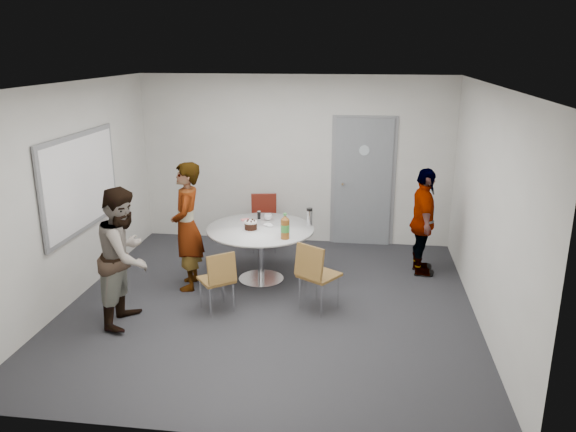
# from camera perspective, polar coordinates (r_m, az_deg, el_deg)

# --- Properties ---
(floor) EXTENTS (5.00, 5.00, 0.00)m
(floor) POSITION_cam_1_polar(r_m,az_deg,el_deg) (7.13, -1.80, -8.98)
(floor) COLOR #242428
(floor) RESTS_ON ground
(ceiling) EXTENTS (5.00, 5.00, 0.00)m
(ceiling) POSITION_cam_1_polar(r_m,az_deg,el_deg) (6.43, -2.03, 13.22)
(ceiling) COLOR silver
(ceiling) RESTS_ON wall_back
(wall_back) EXTENTS (5.00, 0.00, 5.00)m
(wall_back) POSITION_cam_1_polar(r_m,az_deg,el_deg) (9.07, 0.71, 5.67)
(wall_back) COLOR beige
(wall_back) RESTS_ON floor
(wall_left) EXTENTS (0.00, 5.00, 5.00)m
(wall_left) POSITION_cam_1_polar(r_m,az_deg,el_deg) (7.48, -21.17, 2.11)
(wall_left) COLOR beige
(wall_left) RESTS_ON floor
(wall_right) EXTENTS (0.00, 5.00, 5.00)m
(wall_right) POSITION_cam_1_polar(r_m,az_deg,el_deg) (6.72, 19.61, 0.70)
(wall_right) COLOR beige
(wall_right) RESTS_ON floor
(wall_front) EXTENTS (5.00, 0.00, 5.00)m
(wall_front) POSITION_cam_1_polar(r_m,az_deg,el_deg) (4.35, -7.39, -7.13)
(wall_front) COLOR beige
(wall_front) RESTS_ON floor
(door) EXTENTS (1.02, 0.17, 2.12)m
(door) POSITION_cam_1_polar(r_m,az_deg,el_deg) (9.05, 7.62, 3.41)
(door) COLOR slate
(door) RESTS_ON wall_back
(whiteboard) EXTENTS (0.04, 1.90, 1.25)m
(whiteboard) POSITION_cam_1_polar(r_m,az_deg,el_deg) (7.61, -20.29, 3.22)
(whiteboard) COLOR gray
(whiteboard) RESTS_ON wall_left
(table) EXTENTS (1.45, 1.45, 1.09)m
(table) POSITION_cam_1_polar(r_m,az_deg,el_deg) (7.60, -2.61, -1.96)
(table) COLOR silver
(table) RESTS_ON floor
(chair_near_left) EXTENTS (0.54, 0.54, 0.78)m
(chair_near_left) POSITION_cam_1_polar(r_m,az_deg,el_deg) (6.80, -7.06, -6.10)
(chair_near_left) COLOR brown
(chair_near_left) RESTS_ON floor
(chair_near_right) EXTENTS (0.59, 0.60, 0.87)m
(chair_near_right) POSITION_cam_1_polar(r_m,az_deg,el_deg) (6.76, 2.75, -5.56)
(chair_near_right) COLOR brown
(chair_near_right) RESTS_ON floor
(chair_far) EXTENTS (0.48, 0.52, 0.88)m
(chair_far) POSITION_cam_1_polar(r_m,az_deg,el_deg) (8.88, -2.45, -0.00)
(chair_far) COLOR maroon
(chair_far) RESTS_ON floor
(person_main) EXTENTS (0.52, 0.69, 1.70)m
(person_main) POSITION_cam_1_polar(r_m,az_deg,el_deg) (7.45, -10.22, -1.05)
(person_main) COLOR #A5C6EA
(person_main) RESTS_ON floor
(person_left) EXTENTS (0.62, 0.79, 1.62)m
(person_left) POSITION_cam_1_polar(r_m,az_deg,el_deg) (6.69, -16.24, -3.94)
(person_left) COLOR white
(person_left) RESTS_ON floor
(person_right) EXTENTS (0.41, 0.91, 1.53)m
(person_right) POSITION_cam_1_polar(r_m,az_deg,el_deg) (8.03, 13.57, -0.60)
(person_right) COLOR black
(person_right) RESTS_ON floor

